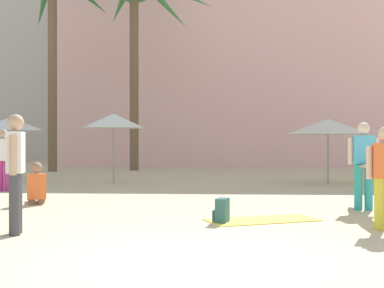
{
  "coord_description": "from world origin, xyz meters",
  "views": [
    {
      "loc": [
        0.37,
        -5.72,
        1.36
      ],
      "look_at": [
        -0.41,
        7.7,
        1.32
      ],
      "focal_mm": 46.97,
      "sensor_mm": 36.0,
      "label": 1
    }
  ],
  "objects_px": {
    "person_mid_left": "(16,168)",
    "cafe_umbrella_0": "(328,127)",
    "backpack": "(222,211)",
    "person_mid_center": "(365,164)",
    "cafe_umbrella_4": "(10,124)",
    "cafe_umbrella_3": "(114,121)",
    "person_near_left": "(36,189)",
    "beach_towel": "(262,220)",
    "person_far_left": "(4,157)"
  },
  "relations": [
    {
      "from": "cafe_umbrella_0",
      "to": "person_far_left",
      "type": "xyz_separation_m",
      "value": [
        -9.56,
        -3.13,
        -0.94
      ]
    },
    {
      "from": "person_mid_center",
      "to": "person_far_left",
      "type": "xyz_separation_m",
      "value": [
        -8.9,
        3.51,
        0.01
      ]
    },
    {
      "from": "cafe_umbrella_0",
      "to": "beach_towel",
      "type": "bearing_deg",
      "value": -109.46
    },
    {
      "from": "backpack",
      "to": "person_mid_center",
      "type": "relative_size",
      "value": 0.13
    },
    {
      "from": "cafe_umbrella_0",
      "to": "person_near_left",
      "type": "xyz_separation_m",
      "value": [
        -7.61,
        -5.85,
        -1.55
      ]
    },
    {
      "from": "cafe_umbrella_3",
      "to": "cafe_umbrella_0",
      "type": "bearing_deg",
      "value": 2.09
    },
    {
      "from": "cafe_umbrella_4",
      "to": "person_far_left",
      "type": "bearing_deg",
      "value": -69.18
    },
    {
      "from": "cafe_umbrella_3",
      "to": "backpack",
      "type": "height_order",
      "value": "cafe_umbrella_3"
    },
    {
      "from": "cafe_umbrella_3",
      "to": "beach_towel",
      "type": "bearing_deg",
      "value": -60.82
    },
    {
      "from": "backpack",
      "to": "person_mid_left",
      "type": "relative_size",
      "value": 0.24
    },
    {
      "from": "person_mid_left",
      "to": "beach_towel",
      "type": "bearing_deg",
      "value": 8.42
    },
    {
      "from": "person_far_left",
      "to": "person_near_left",
      "type": "relative_size",
      "value": 1.82
    },
    {
      "from": "person_far_left",
      "to": "beach_towel",
      "type": "bearing_deg",
      "value": 58.64
    },
    {
      "from": "person_mid_left",
      "to": "cafe_umbrella_0",
      "type": "bearing_deg",
      "value": 41.34
    },
    {
      "from": "backpack",
      "to": "person_mid_center",
      "type": "bearing_deg",
      "value": -134.65
    },
    {
      "from": "cafe_umbrella_0",
      "to": "beach_towel",
      "type": "height_order",
      "value": "cafe_umbrella_0"
    },
    {
      "from": "cafe_umbrella_3",
      "to": "beach_towel",
      "type": "distance_m",
      "value": 9.03
    },
    {
      "from": "cafe_umbrella_3",
      "to": "person_mid_left",
      "type": "bearing_deg",
      "value": -86.69
    },
    {
      "from": "beach_towel",
      "to": "person_mid_left",
      "type": "relative_size",
      "value": 1.08
    },
    {
      "from": "cafe_umbrella_4",
      "to": "person_mid_center",
      "type": "bearing_deg",
      "value": -34.26
    },
    {
      "from": "person_mid_left",
      "to": "cafe_umbrella_3",
      "type": "bearing_deg",
      "value": 79.31
    },
    {
      "from": "cafe_umbrella_4",
      "to": "person_mid_left",
      "type": "bearing_deg",
      "value": -66.24
    },
    {
      "from": "beach_towel",
      "to": "cafe_umbrella_3",
      "type": "bearing_deg",
      "value": 119.18
    },
    {
      "from": "cafe_umbrella_3",
      "to": "person_mid_center",
      "type": "xyz_separation_m",
      "value": [
        6.43,
        -6.38,
        -1.15
      ]
    },
    {
      "from": "cafe_umbrella_0",
      "to": "cafe_umbrella_4",
      "type": "relative_size",
      "value": 1.14
    },
    {
      "from": "person_mid_left",
      "to": "person_near_left",
      "type": "height_order",
      "value": "person_mid_left"
    },
    {
      "from": "backpack",
      "to": "person_mid_left",
      "type": "bearing_deg",
      "value": 37.2
    },
    {
      "from": "cafe_umbrella_4",
      "to": "backpack",
      "type": "height_order",
      "value": "cafe_umbrella_4"
    },
    {
      "from": "cafe_umbrella_3",
      "to": "person_mid_center",
      "type": "distance_m",
      "value": 9.12
    },
    {
      "from": "backpack",
      "to": "person_mid_center",
      "type": "distance_m",
      "value": 3.36
    },
    {
      "from": "backpack",
      "to": "person_mid_center",
      "type": "xyz_separation_m",
      "value": [
        2.84,
        1.63,
        0.74
      ]
    },
    {
      "from": "cafe_umbrella_0",
      "to": "person_mid_left",
      "type": "xyz_separation_m",
      "value": [
        -6.56,
        -9.48,
        -0.91
      ]
    },
    {
      "from": "cafe_umbrella_4",
      "to": "person_mid_left",
      "type": "height_order",
      "value": "cafe_umbrella_4"
    },
    {
      "from": "cafe_umbrella_3",
      "to": "person_far_left",
      "type": "relative_size",
      "value": 1.35
    },
    {
      "from": "cafe_umbrella_0",
      "to": "person_near_left",
      "type": "height_order",
      "value": "cafe_umbrella_0"
    },
    {
      "from": "person_mid_left",
      "to": "person_far_left",
      "type": "distance_m",
      "value": 7.03
    },
    {
      "from": "cafe_umbrella_0",
      "to": "person_mid_center",
      "type": "bearing_deg",
      "value": -95.71
    },
    {
      "from": "cafe_umbrella_4",
      "to": "person_near_left",
      "type": "height_order",
      "value": "cafe_umbrella_4"
    },
    {
      "from": "person_mid_center",
      "to": "person_near_left",
      "type": "relative_size",
      "value": 3.39
    },
    {
      "from": "person_mid_left",
      "to": "backpack",
      "type": "bearing_deg",
      "value": 7.73
    },
    {
      "from": "person_far_left",
      "to": "person_near_left",
      "type": "xyz_separation_m",
      "value": [
        1.96,
        -2.73,
        -0.61
      ]
    },
    {
      "from": "cafe_umbrella_3",
      "to": "person_mid_left",
      "type": "height_order",
      "value": "cafe_umbrella_3"
    },
    {
      "from": "cafe_umbrella_3",
      "to": "person_far_left",
      "type": "height_order",
      "value": "cafe_umbrella_3"
    },
    {
      "from": "person_mid_center",
      "to": "person_near_left",
      "type": "bearing_deg",
      "value": 90.57
    },
    {
      "from": "beach_towel",
      "to": "person_near_left",
      "type": "distance_m",
      "value": 5.25
    },
    {
      "from": "cafe_umbrella_0",
      "to": "person_mid_center",
      "type": "height_order",
      "value": "cafe_umbrella_0"
    },
    {
      "from": "backpack",
      "to": "beach_towel",
      "type": "bearing_deg",
      "value": -139.2
    },
    {
      "from": "cafe_umbrella_3",
      "to": "backpack",
      "type": "relative_size",
      "value": 5.56
    },
    {
      "from": "person_mid_left",
      "to": "person_near_left",
      "type": "relative_size",
      "value": 1.88
    },
    {
      "from": "beach_towel",
      "to": "backpack",
      "type": "relative_size",
      "value": 4.57
    }
  ]
}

